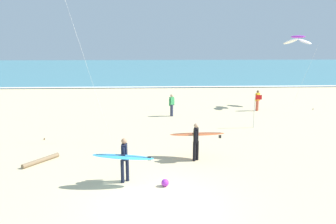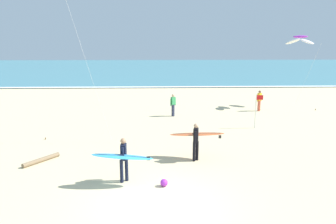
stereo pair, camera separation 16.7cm
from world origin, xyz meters
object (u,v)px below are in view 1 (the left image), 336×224
Objects in this scene: kite_arc_violet_far at (298,40)px; beach_ball at (165,183)px; surfer_trailing at (124,157)px; lifeguard_flag at (255,108)px; bystander_yellow_top at (257,100)px; surfer_lead at (196,137)px; driftwood_log at (41,160)px; bystander_green_top at (172,105)px.

beach_ball is (-11.06, -14.78, -5.20)m from kite_arc_violet_far.
surfer_trailing is 1.07× the size of lifeguard_flag.
surfer_trailing is 1.41× the size of bystander_yellow_top.
bystander_yellow_top is (-3.50, -1.64, -4.53)m from kite_arc_violet_far.
beach_ball is at bearing -11.69° from surfer_trailing.
surfer_lead is 1.20× the size of lifeguard_flag.
surfer_lead is at bearing 61.77° from beach_ball.
kite_arc_violet_far is at bearing 49.05° from surfer_trailing.
surfer_trailing is 15.71m from bystander_yellow_top.
driftwood_log is at bearing 148.61° from surfer_trailing.
kite_arc_violet_far reaches higher than bystander_green_top.
kite_arc_violet_far is 21.06m from driftwood_log.
beach_ball is (-0.89, -11.58, -0.67)m from bystander_green_top.
lifeguard_flag is (4.31, 5.33, 0.22)m from surfer_lead.
bystander_green_top is at bearing -166.85° from bystander_yellow_top.
surfer_trailing is (-2.99, -2.48, -0.01)m from surfer_lead.
driftwood_log is (-16.41, -12.12, -5.24)m from kite_arc_violet_far.
bystander_green_top is 10.91m from driftwood_log.
driftwood_log is (-6.84, -0.13, -0.95)m from surfer_lead.
bystander_yellow_top is at bearing 54.77° from surfer_trailing.
surfer_lead is at bearing -128.57° from kite_arc_violet_far.
lifeguard_flag is at bearing -35.14° from bystander_green_top.
surfer_lead is 9.00× the size of beach_ball.
beach_ball is (1.50, -0.31, -0.90)m from surfer_trailing.
kite_arc_violet_far is 3.58× the size of bystander_yellow_top.
bystander_green_top is (-6.67, -1.56, 0.00)m from bystander_yellow_top.
surfer_lead and surfer_trailing have the same top height.
bystander_yellow_top is 0.76× the size of lifeguard_flag.
surfer_trailing is 10.70m from lifeguard_flag.
lifeguard_flag reaches higher than driftwood_log.
beach_ball is 5.97m from driftwood_log.
kite_arc_violet_far reaches higher than surfer_lead.
driftwood_log is (-12.91, -10.48, -0.71)m from bystander_yellow_top.
lifeguard_flag is 12.48m from driftwood_log.
bystander_green_top is at bearing -162.52° from kite_arc_violet_far.
kite_arc_violet_far is 3.17× the size of driftwood_log.
surfer_lead is at bearing -86.07° from bystander_green_top.
lifeguard_flag is at bearing 51.02° from surfer_lead.
beach_ball is (-1.50, -2.79, -0.91)m from surfer_lead.
bystander_green_top is at bearing 85.59° from beach_ball.
surfer_lead reaches higher than bystander_yellow_top.
bystander_yellow_top is at bearing 60.07° from beach_ball.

